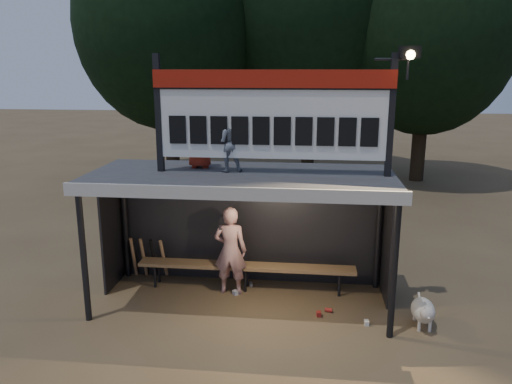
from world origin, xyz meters
TOP-DOWN VIEW (x-y plane):
  - ground at (0.00, 0.00)m, footprint 80.00×80.00m
  - player at (-0.26, 0.37)m, footprint 0.61×0.41m
  - child_a at (-0.22, 0.08)m, footprint 0.55×0.48m
  - child_b at (-0.77, 0.36)m, footprint 0.51×0.34m
  - dugout_shelter at (0.00, 0.24)m, footprint 5.10×2.08m
  - scoreboard_assembly at (0.56, -0.01)m, footprint 4.10×0.27m
  - bench at (0.00, 0.55)m, footprint 4.00×0.35m
  - tree_left at (-4.00, 10.00)m, footprint 6.46×6.46m
  - tree_mid at (1.00, 11.50)m, footprint 7.22×7.22m
  - tree_right at (5.00, 10.50)m, footprint 6.08×6.08m
  - dog at (2.96, -0.54)m, footprint 0.36×0.81m
  - bats at (-1.94, 0.82)m, footprint 0.67×0.35m
  - litter at (0.97, -0.05)m, footprint 2.35×1.37m

SIDE VIEW (x-z plane):
  - ground at x=0.00m, z-range 0.00..0.00m
  - litter at x=0.97m, z-range 0.00..0.08m
  - dog at x=2.96m, z-range 0.03..0.53m
  - bats at x=-1.94m, z-range 0.01..0.85m
  - bench at x=0.00m, z-range 0.19..0.67m
  - player at x=-0.26m, z-range 0.00..1.62m
  - dugout_shelter at x=0.00m, z-range 0.69..3.01m
  - child_a at x=-0.22m, z-range 2.32..3.29m
  - child_b at x=-0.77m, z-range 2.32..3.36m
  - scoreboard_assembly at x=0.56m, z-range 2.33..4.32m
  - tree_right at x=5.00m, z-range 0.83..9.55m
  - tree_left at x=-4.00m, z-range 0.88..10.15m
  - tree_mid at x=1.00m, z-range 0.99..11.34m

